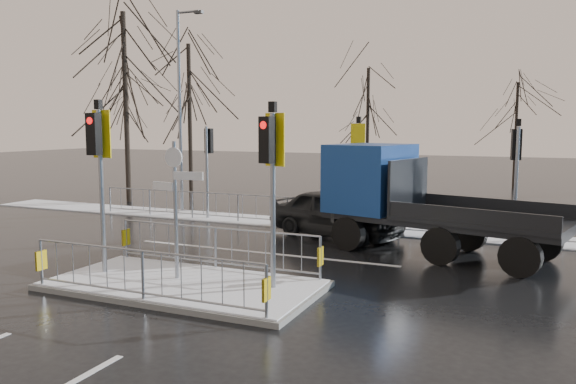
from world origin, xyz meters
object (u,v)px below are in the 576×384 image
at_px(traffic_island, 183,271).
at_px(car_far_lane, 336,213).
at_px(street_lamp_left, 181,103).
at_px(flatbed_truck, 398,194).

relative_size(traffic_island, car_far_lane, 1.34).
xyz_separation_m(traffic_island, car_far_lane, (1.23, 6.80, 0.37)).
bearing_deg(traffic_island, street_lamp_left, 124.07).
distance_m(traffic_island, flatbed_truck, 6.89).
xyz_separation_m(car_far_lane, street_lamp_left, (-7.64, 2.69, 3.73)).
relative_size(traffic_island, street_lamp_left, 0.73).
xyz_separation_m(car_far_lane, flatbed_truck, (2.22, -0.96, 0.84)).
bearing_deg(car_far_lane, street_lamp_left, 87.06).
height_order(traffic_island, flatbed_truck, traffic_island).
height_order(car_far_lane, flatbed_truck, flatbed_truck).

